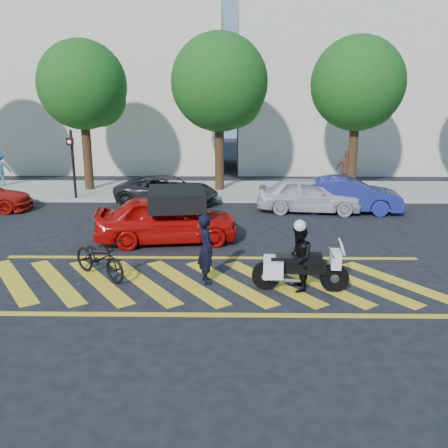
{
  "coord_description": "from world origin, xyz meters",
  "views": [
    {
      "loc": [
        0.56,
        -11.27,
        4.52
      ],
      "look_at": [
        0.37,
        1.82,
        1.05
      ],
      "focal_mm": 38.0,
      "sensor_mm": 36.0,
      "label": 1
    }
  ],
  "objects_px": {
    "officer_bike": "(206,249)",
    "parked_right": "(347,195)",
    "police_motorcycle": "(299,268)",
    "red_convertible": "(167,219)",
    "bicycle": "(99,258)",
    "parked_mid_left": "(167,190)",
    "parked_mid_right": "(309,195)",
    "officer_moto": "(299,258)"
  },
  "relations": [
    {
      "from": "officer_moto",
      "to": "parked_right",
      "type": "bearing_deg",
      "value": 163.94
    },
    {
      "from": "officer_bike",
      "to": "parked_mid_right",
      "type": "xyz_separation_m",
      "value": [
        3.82,
        7.8,
        -0.17
      ]
    },
    {
      "from": "bicycle",
      "to": "police_motorcycle",
      "type": "bearing_deg",
      "value": -59.1
    },
    {
      "from": "officer_bike",
      "to": "parked_mid_right",
      "type": "height_order",
      "value": "officer_bike"
    },
    {
      "from": "bicycle",
      "to": "parked_mid_right",
      "type": "height_order",
      "value": "parked_mid_right"
    },
    {
      "from": "officer_bike",
      "to": "police_motorcycle",
      "type": "relative_size",
      "value": 0.76
    },
    {
      "from": "officer_bike",
      "to": "parked_mid_right",
      "type": "distance_m",
      "value": 8.69
    },
    {
      "from": "parked_mid_right",
      "to": "parked_right",
      "type": "relative_size",
      "value": 0.97
    },
    {
      "from": "bicycle",
      "to": "parked_mid_right",
      "type": "relative_size",
      "value": 0.48
    },
    {
      "from": "bicycle",
      "to": "parked_mid_left",
      "type": "distance_m",
      "value": 8.9
    },
    {
      "from": "officer_moto",
      "to": "parked_right",
      "type": "xyz_separation_m",
      "value": [
        3.11,
        8.28,
        -0.1
      ]
    },
    {
      "from": "bicycle",
      "to": "parked_right",
      "type": "relative_size",
      "value": 0.46
    },
    {
      "from": "officer_bike",
      "to": "parked_right",
      "type": "xyz_separation_m",
      "value": [
        5.35,
        7.8,
        -0.17
      ]
    },
    {
      "from": "officer_bike",
      "to": "parked_mid_right",
      "type": "bearing_deg",
      "value": -43.25
    },
    {
      "from": "police_motorcycle",
      "to": "red_convertible",
      "type": "height_order",
      "value": "red_convertible"
    },
    {
      "from": "police_motorcycle",
      "to": "red_convertible",
      "type": "bearing_deg",
      "value": 137.43
    },
    {
      "from": "parked_right",
      "to": "parked_mid_left",
      "type": "bearing_deg",
      "value": 86.47
    },
    {
      "from": "parked_right",
      "to": "police_motorcycle",
      "type": "bearing_deg",
      "value": 166.5
    },
    {
      "from": "officer_moto",
      "to": "parked_mid_left",
      "type": "relative_size",
      "value": 0.36
    },
    {
      "from": "red_convertible",
      "to": "parked_mid_left",
      "type": "distance_m",
      "value": 5.75
    },
    {
      "from": "officer_moto",
      "to": "officer_bike",
      "type": "bearing_deg",
      "value": -97.53
    },
    {
      "from": "parked_mid_right",
      "to": "parked_right",
      "type": "height_order",
      "value": "parked_mid_right"
    },
    {
      "from": "parked_mid_left",
      "to": "parked_right",
      "type": "distance_m",
      "value": 7.67
    },
    {
      "from": "police_motorcycle",
      "to": "parked_right",
      "type": "bearing_deg",
      "value": 74.03
    },
    {
      "from": "parked_right",
      "to": "bicycle",
      "type": "bearing_deg",
      "value": 139.52
    },
    {
      "from": "police_motorcycle",
      "to": "officer_moto",
      "type": "bearing_deg",
      "value": -164.84
    },
    {
      "from": "bicycle",
      "to": "red_convertible",
      "type": "bearing_deg",
      "value": 16.72
    },
    {
      "from": "officer_bike",
      "to": "parked_right",
      "type": "distance_m",
      "value": 9.46
    },
    {
      "from": "parked_right",
      "to": "officer_moto",
      "type": "bearing_deg",
      "value": 166.41
    },
    {
      "from": "parked_mid_left",
      "to": "red_convertible",
      "type": "bearing_deg",
      "value": -164.67
    },
    {
      "from": "bicycle",
      "to": "officer_moto",
      "type": "height_order",
      "value": "officer_moto"
    },
    {
      "from": "parked_mid_left",
      "to": "parked_mid_right",
      "type": "bearing_deg",
      "value": -95.3
    },
    {
      "from": "officer_moto",
      "to": "parked_mid_right",
      "type": "bearing_deg",
      "value": 173.71
    },
    {
      "from": "police_motorcycle",
      "to": "bicycle",
      "type": "bearing_deg",
      "value": 175.53
    },
    {
      "from": "parked_mid_left",
      "to": "parked_mid_right",
      "type": "height_order",
      "value": "parked_mid_right"
    },
    {
      "from": "parked_mid_left",
      "to": "parked_mid_right",
      "type": "xyz_separation_m",
      "value": [
        6.01,
        -1.4,
        0.1
      ]
    },
    {
      "from": "officer_moto",
      "to": "parked_mid_right",
      "type": "xyz_separation_m",
      "value": [
        1.58,
        8.28,
        -0.1
      ]
    },
    {
      "from": "officer_bike",
      "to": "officer_moto",
      "type": "height_order",
      "value": "officer_bike"
    },
    {
      "from": "red_convertible",
      "to": "parked_right",
      "type": "height_order",
      "value": "red_convertible"
    },
    {
      "from": "parked_mid_left",
      "to": "parked_right",
      "type": "height_order",
      "value": "parked_right"
    },
    {
      "from": "officer_bike",
      "to": "parked_mid_right",
      "type": "relative_size",
      "value": 0.42
    },
    {
      "from": "parked_mid_left",
      "to": "parked_mid_right",
      "type": "relative_size",
      "value": 1.06
    }
  ]
}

